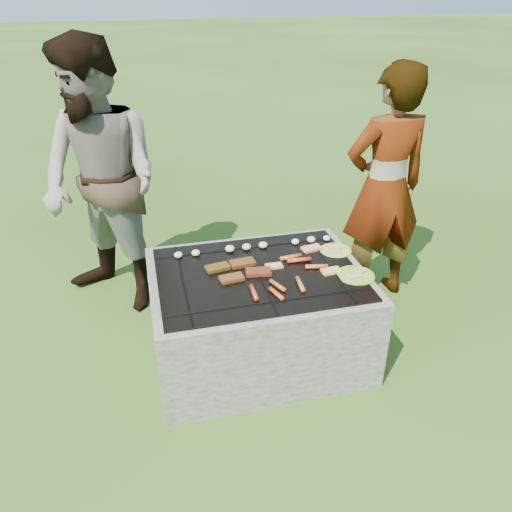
{
  "coord_description": "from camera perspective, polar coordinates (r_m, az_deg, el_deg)",
  "views": [
    {
      "loc": [
        -0.62,
        -2.5,
        2.17
      ],
      "look_at": [
        0.0,
        0.05,
        0.7
      ],
      "focal_mm": 35.0,
      "sensor_mm": 36.0,
      "label": 1
    }
  ],
  "objects": [
    {
      "name": "cook",
      "position": [
        3.68,
        14.48,
        7.5
      ],
      "size": [
        0.65,
        0.45,
        1.73
      ],
      "primitive_type": "imported",
      "rotation": [
        0.0,
        0.0,
        3.2
      ],
      "color": "gray",
      "rests_on": "ground"
    },
    {
      "name": "plate_far",
      "position": [
        3.3,
        9.07,
        0.61
      ],
      "size": [
        0.24,
        0.24,
        0.03
      ],
      "color": "yellow",
      "rests_on": "fire_pit"
    },
    {
      "name": "bread_on_grate",
      "position": [
        3.15,
        6.12,
        -0.44
      ],
      "size": [
        0.43,
        0.39,
        0.02
      ],
      "color": "#E7D276",
      "rests_on": "fire_pit"
    },
    {
      "name": "sausages",
      "position": [
        2.97,
        3.79,
        -2.21
      ],
      "size": [
        0.53,
        0.47,
        0.03
      ],
      "color": "#BC7C1F",
      "rests_on": "fire_pit"
    },
    {
      "name": "pork_slabs",
      "position": [
        3.02,
        -1.99,
        -1.56
      ],
      "size": [
        0.39,
        0.26,
        0.02
      ],
      "color": "brown",
      "rests_on": "fire_pit"
    },
    {
      "name": "bystander",
      "position": [
        3.58,
        -17.2,
        7.96
      ],
      "size": [
        1.16,
        1.16,
        1.9
      ],
      "primitive_type": "imported",
      "rotation": [
        0.0,
        0.0,
        -0.79
      ],
      "color": "gray",
      "rests_on": "ground"
    },
    {
      "name": "mushrooms",
      "position": [
        3.26,
        -0.21,
        1.14
      ],
      "size": [
        1.05,
        0.06,
        0.04
      ],
      "color": "silver",
      "rests_on": "fire_pit"
    },
    {
      "name": "plate_near",
      "position": [
        3.04,
        11.3,
        -2.21
      ],
      "size": [
        0.28,
        0.28,
        0.03
      ],
      "color": "#CAD432",
      "rests_on": "fire_pit"
    },
    {
      "name": "fire_pit",
      "position": [
        3.19,
        0.21,
        -6.98
      ],
      "size": [
        1.3,
        1.0,
        0.62
      ],
      "color": "#9D958B",
      "rests_on": "ground"
    },
    {
      "name": "lawn",
      "position": [
        3.37,
        0.2,
        -10.86
      ],
      "size": [
        60.0,
        60.0,
        0.0
      ],
      "primitive_type": "plane",
      "color": "#204310",
      "rests_on": "ground"
    }
  ]
}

